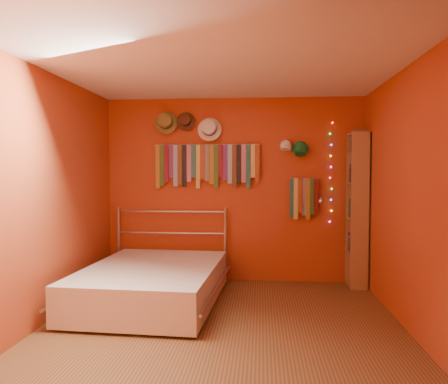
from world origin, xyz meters
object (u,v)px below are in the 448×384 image
(tie_rack, at_px, (207,163))
(reading_lamp, at_px, (321,201))
(bookshelf, at_px, (361,209))
(bed, at_px, (153,283))

(tie_rack, distance_m, reading_lamp, 1.60)
(tie_rack, distance_m, bookshelf, 2.12)
(tie_rack, height_order, bookshelf, bookshelf)
(reading_lamp, xyz_separation_m, bookshelf, (0.51, 0.01, -0.10))
(reading_lamp, bearing_deg, bed, -155.32)
(reading_lamp, bearing_deg, tie_rack, 173.60)
(tie_rack, height_order, reading_lamp, tie_rack)
(bookshelf, bearing_deg, reading_lamp, -178.35)
(tie_rack, xyz_separation_m, bookshelf, (2.03, -0.16, -0.60))
(reading_lamp, distance_m, bookshelf, 0.52)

